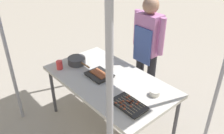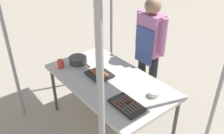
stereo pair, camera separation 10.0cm
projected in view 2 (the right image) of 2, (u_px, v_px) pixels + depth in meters
name	position (u px, v px, depth m)	size (l,w,h in m)	color
ground_plane	(109.00, 126.00, 3.20)	(18.00, 18.00, 0.00)	gray
stall_table	(109.00, 83.00, 2.85)	(1.60, 0.90, 0.75)	#B7B2A8
tray_grilled_sausages	(99.00, 74.00, 2.88)	(0.30, 0.25, 0.05)	black
tray_meat_skewers	(127.00, 105.00, 2.38)	(0.36, 0.22, 0.04)	black
cooking_wok	(78.00, 60.00, 3.14)	(0.39, 0.23, 0.09)	#38383A
condiment_bowl	(154.00, 94.00, 2.53)	(0.11, 0.11, 0.06)	silver
drink_cup_near_edge	(61.00, 64.00, 3.03)	(0.08, 0.08, 0.11)	red
vendor_woman	(149.00, 45.00, 3.25)	(0.52, 0.23, 1.57)	black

